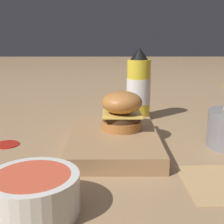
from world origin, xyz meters
name	(u,v)px	position (x,y,z in m)	size (l,w,h in m)	color
ground_plane	(114,150)	(0.00, 0.00, 0.00)	(6.00, 6.00, 0.00)	#9E7A56
serving_board	(112,141)	(0.01, 0.00, 0.02)	(0.30, 0.20, 0.03)	#A37A51
burger	(122,110)	(0.05, -0.02, 0.08)	(0.09, 0.09, 0.09)	#AD6B33
ketchup_bottle	(139,88)	(0.26, -0.08, 0.10)	(0.07, 0.07, 0.21)	yellow
side_bowl	(33,193)	(-0.25, 0.12, 0.03)	(0.13, 0.13, 0.06)	silver
ketchup_puddle	(6,144)	(0.03, 0.25, 0.00)	(0.06, 0.06, 0.00)	#B21E14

